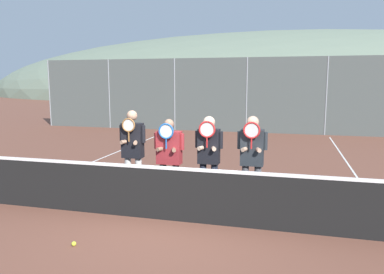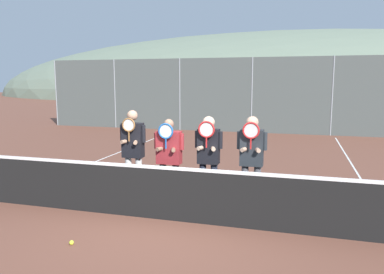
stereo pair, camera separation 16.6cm
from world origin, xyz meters
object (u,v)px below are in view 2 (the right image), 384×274
Objects in this scene: player_center_left at (169,154)px; car_left_of_center at (223,110)px; player_leftmost at (133,148)px; car_far_left at (139,107)px; player_center_right at (208,153)px; player_rightmost at (252,155)px; car_center at (318,111)px; tennis_ball_on_court at (72,243)px.

player_center_left reaches higher than car_left_of_center.
player_leftmost is 0.41× the size of car_far_left.
car_far_left is 5.05m from car_left_of_center.
player_leftmost is 1.05× the size of player_center_right.
player_rightmost is 0.37× the size of car_left_of_center.
car_center is (2.55, 12.66, -0.10)m from player_center_right.
car_center is (3.32, 12.74, -0.05)m from player_center_left.
player_center_right is 0.99× the size of player_rightmost.
car_far_left reaches higher than tennis_ball_on_court.
player_rightmost is 0.40× the size of car_far_left.
player_center_right reaches higher than car_left_of_center.
car_center is at bearing 74.69° from tennis_ball_on_court.
car_far_left is at bearing 116.16° from player_center_left.
car_far_left is at bearing 113.44° from player_leftmost.
player_rightmost is at bearing -97.78° from car_center.
player_leftmost reaches higher than player_rightmost.
player_center_left is 2.51m from tennis_ball_on_court.
tennis_ball_on_court is at bearing -109.29° from player_center_left.
car_center reaches higher than car_far_left.
player_rightmost reaches higher than tennis_ball_on_court.
tennis_ball_on_court is (0.72, -15.10, -0.83)m from car_left_of_center.
player_center_right is 0.39× the size of car_far_left.
car_left_of_center reaches higher than tennis_ball_on_court.
car_far_left reaches higher than player_rightmost.
car_far_left is at bearing 110.41° from tennis_ball_on_court.
car_left_of_center is (-0.70, 12.85, -0.22)m from player_leftmost.
player_leftmost is at bearing -107.97° from car_center.
player_rightmost is 15.50m from car_far_left.
player_center_right is at bearing -61.07° from car_far_left.
player_leftmost is 26.98× the size of tennis_ball_on_court.
player_leftmost is 1.03× the size of player_rightmost.
tennis_ball_on_court is at bearing -136.06° from player_rightmost.
player_rightmost is (1.59, 0.08, 0.06)m from player_center_left.
player_center_right is 15.08m from car_far_left.
player_center_right is at bearing -101.40° from car_center.
car_left_of_center is 1.19× the size of car_center.
tennis_ball_on_court is at bearing -87.26° from car_left_of_center.
player_center_left is at bearing -83.42° from car_left_of_center.
car_far_left is at bearing 118.93° from player_center_right.
player_center_left is 0.95× the size of player_rightmost.
car_far_left is 9.86m from car_center.
player_leftmost is at bearing 90.63° from tennis_ball_on_court.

